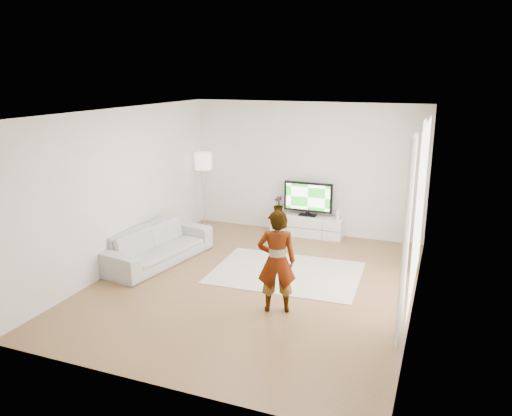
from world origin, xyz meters
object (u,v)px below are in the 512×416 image
at_px(sofa, 158,245).
at_px(floor_lamp, 203,164).
at_px(rug, 286,273).
at_px(television, 308,198).
at_px(media_console, 307,226).
at_px(player, 277,261).

xyz_separation_m(sofa, floor_lamp, (-0.18, 2.26, 1.10)).
relative_size(rug, floor_lamp, 1.49).
bearing_deg(floor_lamp, television, 6.46).
height_order(media_console, television, television).
height_order(rug, sofa, sofa).
height_order(television, sofa, television).
xyz_separation_m(rug, sofa, (-2.37, -0.34, 0.32)).
relative_size(television, player, 0.68).
xyz_separation_m(player, sofa, (-2.67, 1.08, -0.45)).
relative_size(media_console, floor_lamp, 0.91).
distance_m(rug, floor_lamp, 3.50).
bearing_deg(rug, television, 96.10).
distance_m(rug, sofa, 2.41).
bearing_deg(player, sofa, -42.55).
height_order(television, floor_lamp, floor_lamp).
relative_size(player, sofa, 0.68).
bearing_deg(player, rug, -98.73).
height_order(media_console, sofa, sofa).
bearing_deg(floor_lamp, media_console, 5.78).
xyz_separation_m(media_console, player, (0.53, -3.57, 0.56)).
distance_m(television, floor_lamp, 2.41).
relative_size(television, floor_lamp, 0.62).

